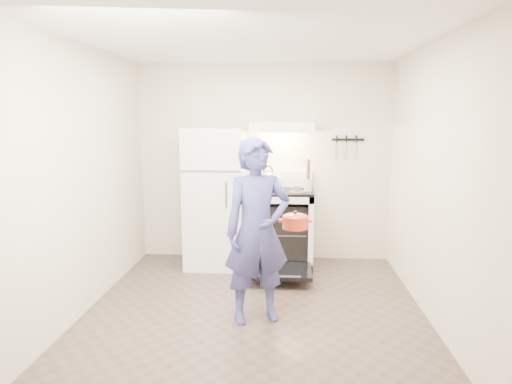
% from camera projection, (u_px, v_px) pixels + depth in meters
% --- Properties ---
extents(floor, '(3.60, 3.60, 0.00)m').
position_uv_depth(floor, '(254.00, 314.00, 4.27)').
color(floor, '#4D3E36').
rests_on(floor, ground).
extents(back_wall, '(3.20, 0.02, 2.50)m').
position_uv_depth(back_wall, '(264.00, 163.00, 5.84)').
color(back_wall, beige).
rests_on(back_wall, ground).
extents(refrigerator, '(0.70, 0.70, 1.70)m').
position_uv_depth(refrigerator, '(216.00, 198.00, 5.60)').
color(refrigerator, white).
rests_on(refrigerator, floor).
extents(stove_body, '(0.76, 0.65, 0.92)m').
position_uv_depth(stove_body, '(281.00, 229.00, 5.64)').
color(stove_body, white).
rests_on(stove_body, floor).
extents(cooktop, '(0.76, 0.65, 0.03)m').
position_uv_depth(cooktop, '(282.00, 191.00, 5.56)').
color(cooktop, black).
rests_on(cooktop, stove_body).
extents(backsplash, '(0.76, 0.07, 0.20)m').
position_uv_depth(backsplash, '(282.00, 179.00, 5.82)').
color(backsplash, white).
rests_on(backsplash, cooktop).
extents(oven_door, '(0.70, 0.54, 0.04)m').
position_uv_depth(oven_door, '(280.00, 271.00, 5.10)').
color(oven_door, black).
rests_on(oven_door, floor).
extents(oven_rack, '(0.60, 0.52, 0.01)m').
position_uv_depth(oven_rack, '(281.00, 231.00, 5.64)').
color(oven_rack, slate).
rests_on(oven_rack, stove_body).
extents(range_hood, '(0.76, 0.50, 0.12)m').
position_uv_depth(range_hood, '(282.00, 127.00, 5.51)').
color(range_hood, white).
rests_on(range_hood, back_wall).
extents(knife_strip, '(0.40, 0.02, 0.03)m').
position_uv_depth(knife_strip, '(348.00, 140.00, 5.71)').
color(knife_strip, black).
rests_on(knife_strip, back_wall).
extents(pizza_stone, '(0.31, 0.31, 0.02)m').
position_uv_depth(pizza_stone, '(280.00, 229.00, 5.67)').
color(pizza_stone, olive).
rests_on(pizza_stone, oven_rack).
extents(tea_kettle, '(0.22, 0.18, 0.27)m').
position_uv_depth(tea_kettle, '(268.00, 176.00, 5.76)').
color(tea_kettle, silver).
rests_on(tea_kettle, cooktop).
extents(utensil_jar, '(0.09, 0.09, 0.13)m').
position_uv_depth(utensil_jar, '(308.00, 185.00, 5.31)').
color(utensil_jar, silver).
rests_on(utensil_jar, cooktop).
extents(person, '(0.70, 0.58, 1.66)m').
position_uv_depth(person, '(257.00, 231.00, 4.04)').
color(person, navy).
rests_on(person, floor).
extents(dutch_oven, '(0.31, 0.24, 0.21)m').
position_uv_depth(dutch_oven, '(295.00, 223.00, 4.34)').
color(dutch_oven, red).
rests_on(dutch_oven, person).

